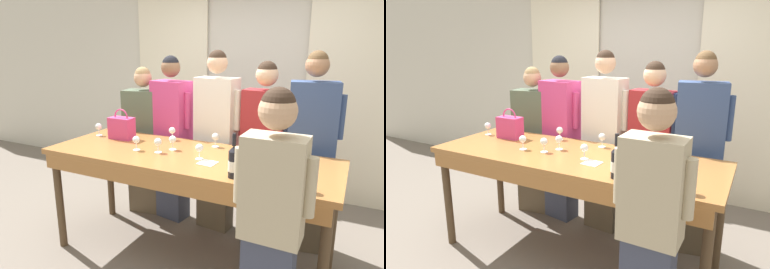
# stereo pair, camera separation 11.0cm
# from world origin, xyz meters

# --- Properties ---
(ground_plane) EXTENTS (18.00, 18.00, 0.00)m
(ground_plane) POSITION_xyz_m (0.00, 0.00, 0.00)
(ground_plane) COLOR #70665B
(wall_back) EXTENTS (12.00, 0.06, 2.80)m
(wall_back) POSITION_xyz_m (0.00, 1.90, 1.40)
(wall_back) COLOR beige
(wall_back) RESTS_ON ground_plane
(curtain_panel_left) EXTENTS (1.07, 0.03, 2.69)m
(curtain_panel_left) POSITION_xyz_m (-1.18, 1.83, 1.34)
(curtain_panel_left) COLOR #EFE5C6
(curtain_panel_left) RESTS_ON ground_plane
(curtain_panel_right) EXTENTS (1.07, 0.03, 2.69)m
(curtain_panel_right) POSITION_xyz_m (1.18, 1.83, 1.34)
(curtain_panel_right) COLOR #EFE5C6
(curtain_panel_right) RESTS_ON ground_plane
(tasting_bar) EXTENTS (2.45, 0.87, 0.97)m
(tasting_bar) POSITION_xyz_m (0.00, -0.03, 0.87)
(tasting_bar) COLOR #9E6633
(tasting_bar) RESTS_ON ground_plane
(wine_bottle) EXTENTS (0.07, 0.07, 0.31)m
(wine_bottle) POSITION_xyz_m (0.52, -0.33, 1.09)
(wine_bottle) COLOR black
(wine_bottle) RESTS_ON tasting_bar
(handbag) EXTENTS (0.24, 0.13, 0.29)m
(handbag) POSITION_xyz_m (-0.80, 0.16, 1.08)
(handbag) COLOR #C63870
(handbag) RESTS_ON tasting_bar
(wine_glass_front_left) EXTENTS (0.06, 0.06, 0.13)m
(wine_glass_front_left) POSITION_xyz_m (1.01, -0.35, 1.06)
(wine_glass_front_left) COLOR white
(wine_glass_front_left) RESTS_ON tasting_bar
(wine_glass_front_mid) EXTENTS (0.06, 0.06, 0.13)m
(wine_glass_front_mid) POSITION_xyz_m (0.80, -0.13, 1.06)
(wine_glass_front_mid) COLOR white
(wine_glass_front_mid) RESTS_ON tasting_bar
(wine_glass_front_right) EXTENTS (0.06, 0.06, 0.13)m
(wine_glass_front_right) POSITION_xyz_m (-0.24, -0.07, 1.06)
(wine_glass_front_right) COLOR white
(wine_glass_front_right) RESTS_ON tasting_bar
(wine_glass_center_left) EXTENTS (0.06, 0.06, 0.13)m
(wine_glass_center_left) POSITION_xyz_m (-0.34, 0.34, 1.06)
(wine_glass_center_left) COLOR white
(wine_glass_center_left) RESTS_ON tasting_bar
(wine_glass_center_mid) EXTENTS (0.06, 0.06, 0.13)m
(wine_glass_center_mid) POSITION_xyz_m (-0.45, -0.09, 1.06)
(wine_glass_center_mid) COLOR white
(wine_glass_center_mid) RESTS_ON tasting_bar
(wine_glass_center_right) EXTENTS (0.06, 0.06, 0.13)m
(wine_glass_center_right) POSITION_xyz_m (-0.17, 0.06, 1.06)
(wine_glass_center_right) COLOR white
(wine_glass_center_right) RESTS_ON tasting_bar
(wine_glass_back_left) EXTENTS (0.06, 0.06, 0.13)m
(wine_glass_back_left) POSITION_xyz_m (-1.08, 0.16, 1.06)
(wine_glass_back_left) COLOR white
(wine_glass_back_left) RESTS_ON tasting_bar
(wine_glass_back_mid) EXTENTS (0.06, 0.06, 0.13)m
(wine_glass_back_mid) POSITION_xyz_m (0.14, -0.07, 1.06)
(wine_glass_back_mid) COLOR white
(wine_glass_back_mid) RESTS_ON tasting_bar
(wine_glass_back_right) EXTENTS (0.06, 0.06, 0.13)m
(wine_glass_back_right) POSITION_xyz_m (0.12, 0.31, 1.06)
(wine_glass_back_right) COLOR white
(wine_glass_back_right) RESTS_ON tasting_bar
(napkin) EXTENTS (0.14, 0.14, 0.00)m
(napkin) POSITION_xyz_m (0.24, -0.13, 0.98)
(napkin) COLOR white
(napkin) RESTS_ON tasting_bar
(guest_olive_jacket) EXTENTS (0.53, 0.31, 1.64)m
(guest_olive_jacket) POSITION_xyz_m (-0.85, 0.62, 0.83)
(guest_olive_jacket) COLOR brown
(guest_olive_jacket) RESTS_ON ground_plane
(guest_pink_top) EXTENTS (0.50, 0.30, 1.76)m
(guest_pink_top) POSITION_xyz_m (-0.51, 0.62, 0.90)
(guest_pink_top) COLOR #383D51
(guest_pink_top) RESTS_ON ground_plane
(guest_cream_sweater) EXTENTS (0.52, 0.26, 1.82)m
(guest_cream_sweater) POSITION_xyz_m (0.00, 0.62, 0.94)
(guest_cream_sweater) COLOR brown
(guest_cream_sweater) RESTS_ON ground_plane
(guest_striped_shirt) EXTENTS (0.51, 0.24, 1.73)m
(guest_striped_shirt) POSITION_xyz_m (0.48, 0.62, 0.90)
(guest_striped_shirt) COLOR #28282D
(guest_striped_shirt) RESTS_ON ground_plane
(guest_navy_coat) EXTENTS (0.52, 0.28, 1.82)m
(guest_navy_coat) POSITION_xyz_m (0.89, 0.62, 0.94)
(guest_navy_coat) COLOR brown
(guest_navy_coat) RESTS_ON ground_plane
(host_pouring) EXTENTS (0.46, 0.21, 1.64)m
(host_pouring) POSITION_xyz_m (0.86, -0.63, 0.87)
(host_pouring) COLOR #383D51
(host_pouring) RESTS_ON ground_plane
(potted_plant) EXTENTS (0.29, 0.29, 0.55)m
(potted_plant) POSITION_xyz_m (-1.58, 1.58, 0.26)
(potted_plant) COLOR #935B3D
(potted_plant) RESTS_ON ground_plane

